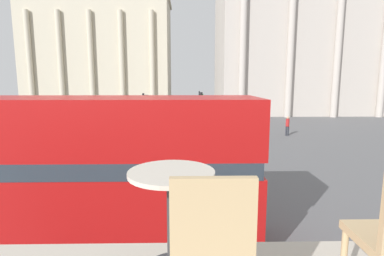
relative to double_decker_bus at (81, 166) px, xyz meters
name	(u,v)px	position (x,y,z in m)	size (l,w,h in m)	color
double_decker_bus	(81,166)	(0.00, 0.00, 0.00)	(10.15, 2.73, 4.41)	black
cafe_dining_table	(172,198)	(2.94, -6.44, 1.61)	(0.60, 0.60, 0.73)	#2D2D30
cafe_chair_0	(211,245)	(3.16, -7.02, 1.59)	(0.40, 0.40, 0.91)	tan
plaza_building_left	(101,54)	(-13.22, 50.59, 7.62)	(26.62, 13.40, 20.12)	beige
plaza_building_right	(296,32)	(20.12, 39.42, 10.05)	(24.49, 14.88, 24.98)	#BCB2A8
traffic_light_near	(102,138)	(-0.41, 3.63, 0.13)	(0.42, 0.24, 3.94)	black
traffic_light_mid	(145,119)	(0.65, 8.79, 0.28)	(0.42, 0.24, 4.19)	black
traffic_light_far	(200,107)	(4.25, 17.64, 0.19)	(0.42, 0.24, 4.03)	black
pedestrian_yellow	(209,159)	(4.16, 6.04, -1.43)	(0.32, 0.32, 1.74)	#282B33
pedestrian_red	(288,125)	(12.19, 18.15, -1.43)	(0.32, 0.32, 1.74)	#282B33
pedestrian_olive	(219,162)	(4.63, 5.86, -1.49)	(0.32, 0.32, 1.65)	#282B33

